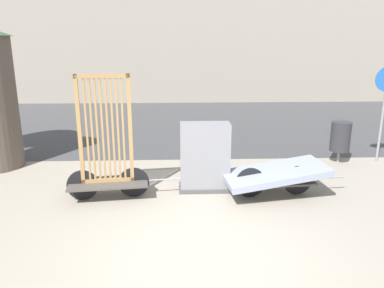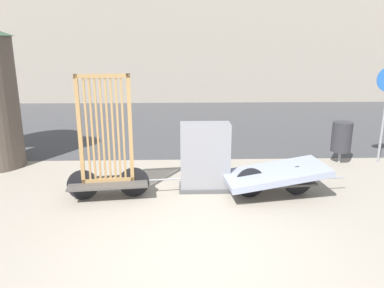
% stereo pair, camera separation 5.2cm
% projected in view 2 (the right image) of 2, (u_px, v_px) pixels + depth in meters
% --- Properties ---
extents(ground_plane, '(60.00, 60.00, 0.00)m').
position_uv_depth(ground_plane, '(196.00, 255.00, 5.20)').
color(ground_plane, gray).
extents(road_strip, '(56.00, 9.10, 0.01)m').
position_uv_depth(road_strip, '(186.00, 122.00, 13.79)').
color(road_strip, '#424244').
rests_on(road_strip, ground_plane).
extents(bike_cart_with_bedframe, '(2.18, 0.83, 2.32)m').
position_uv_depth(bike_cart_with_bedframe, '(107.00, 158.00, 6.90)').
color(bike_cart_with_bedframe, '#4C4742').
rests_on(bike_cart_with_bedframe, ground_plane).
extents(bike_cart_with_mattress, '(2.42, 1.19, 0.64)m').
position_uv_depth(bike_cart_with_mattress, '(275.00, 175.00, 7.09)').
color(bike_cart_with_mattress, '#4C4742').
rests_on(bike_cart_with_mattress, ground_plane).
extents(utility_cabinet, '(1.02, 0.50, 1.36)m').
position_uv_depth(utility_cabinet, '(205.00, 159.00, 7.34)').
color(utility_cabinet, '#4C4C4C').
rests_on(utility_cabinet, ground_plane).
extents(trash_bin, '(0.47, 0.47, 1.01)m').
position_uv_depth(trash_bin, '(342.00, 137.00, 9.01)').
color(trash_bin, gray).
rests_on(trash_bin, ground_plane).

